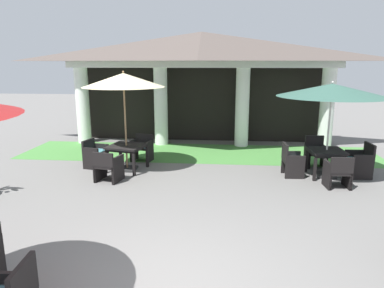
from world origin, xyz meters
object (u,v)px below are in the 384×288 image
at_px(patio_umbrella_near_foreground, 124,81).
at_px(patio_chair_far_back_west, 292,161).
at_px(patio_table_near_foreground, 126,148).
at_px(patio_chair_far_back_south, 338,172).
at_px(patio_umbrella_far_back, 332,91).
at_px(patio_chair_near_foreground_north, 142,148).
at_px(patio_table_far_back, 326,154).
at_px(patio_chair_near_foreground_west, 95,154).
at_px(patio_chair_far_back_east, 360,161).
at_px(patio_chair_near_foreground_south, 108,166).
at_px(patio_chair_far_back_north, 315,153).

distance_m(patio_umbrella_near_foreground, patio_chair_far_back_west, 5.10).
bearing_deg(patio_table_near_foreground, patio_chair_far_back_south, -10.17).
xyz_separation_m(patio_umbrella_far_back, patio_chair_far_back_south, (0.05, -0.92, -1.93)).
distance_m(patio_chair_near_foreground_north, patio_table_far_back, 5.46).
relative_size(patio_table_near_foreground, patio_chair_near_foreground_west, 1.37).
bearing_deg(patio_chair_far_back_east, patio_umbrella_far_back, 90.00).
height_order(patio_chair_near_foreground_south, patio_umbrella_far_back, patio_umbrella_far_back).
bearing_deg(patio_chair_far_back_west, patio_chair_near_foreground_west, -96.74).
xyz_separation_m(patio_chair_far_back_west, patio_chair_far_back_south, (0.97, -0.87, -0.01)).
xyz_separation_m(patio_table_far_back, patio_umbrella_far_back, (-0.00, -0.00, 1.69)).
relative_size(patio_umbrella_near_foreground, patio_chair_far_back_west, 3.12).
relative_size(patio_chair_near_foreground_south, patio_chair_far_back_north, 0.91).
relative_size(patio_chair_near_foreground_north, patio_chair_far_back_east, 0.89).
bearing_deg(patio_table_near_foreground, patio_chair_far_back_north, 8.57).
distance_m(patio_chair_near_foreground_west, patio_umbrella_far_back, 6.86).
bearing_deg(patio_table_near_foreground, patio_chair_near_foreground_south, -101.96).
relative_size(patio_table_far_back, patio_chair_far_back_south, 1.12).
bearing_deg(patio_umbrella_far_back, patio_chair_far_back_west, -176.87).
bearing_deg(patio_chair_near_foreground_south, patio_table_near_foreground, 90.00).
height_order(patio_table_near_foreground, patio_chair_far_back_south, patio_chair_far_back_south).
relative_size(patio_chair_near_foreground_west, patio_chair_far_back_south, 0.99).
distance_m(patio_table_near_foreground, patio_chair_far_back_west, 4.64).
distance_m(patio_umbrella_near_foreground, patio_chair_near_foreground_north, 2.37).
relative_size(patio_table_near_foreground, patio_chair_near_foreground_north, 1.37).
distance_m(patio_chair_near_foreground_north, patio_chair_near_foreground_south, 2.10).
xyz_separation_m(patio_chair_near_foreground_north, patio_umbrella_far_back, (5.34, -1.11, 1.91)).
distance_m(patio_chair_near_foreground_north, patio_chair_far_back_north, 5.29).
bearing_deg(patio_table_near_foreground, patio_table_far_back, -0.93).
distance_m(patio_umbrella_near_foreground, patio_chair_far_back_south, 6.09).
height_order(patio_umbrella_near_foreground, patio_chair_far_back_east, patio_umbrella_near_foreground).
bearing_deg(patio_chair_near_foreground_west, patio_table_far_back, 99.29).
height_order(patio_chair_near_foreground_north, patio_chair_far_back_east, patio_chair_far_back_east).
xyz_separation_m(patio_chair_near_foreground_west, patio_umbrella_far_back, (6.58, -0.31, 1.92)).
bearing_deg(patio_table_near_foreground, patio_umbrella_far_back, -0.93).
height_order(patio_chair_near_foreground_west, patio_table_far_back, patio_chair_near_foreground_west).
bearing_deg(patio_chair_far_back_east, patio_chair_far_back_west, 90.00).
bearing_deg(patio_table_far_back, patio_chair_far_back_south, -86.87).
bearing_deg(patio_chair_near_foreground_north, patio_chair_far_back_east, -177.68).
xyz_separation_m(patio_table_far_back, patio_chair_far_back_east, (0.92, 0.05, -0.21)).
bearing_deg(patio_chair_far_back_south, patio_chair_far_back_east, 44.76).
height_order(patio_chair_far_back_west, patio_chair_far_back_east, patio_chair_far_back_east).
height_order(patio_umbrella_near_foreground, patio_chair_far_back_west, patio_umbrella_near_foreground).
height_order(patio_chair_near_foreground_south, patio_table_far_back, patio_chair_near_foreground_south).
height_order(patio_umbrella_far_back, patio_chair_far_back_south, patio_umbrella_far_back).
relative_size(patio_table_far_back, patio_chair_far_back_west, 1.03).
xyz_separation_m(patio_umbrella_far_back, patio_chair_far_back_west, (-0.92, -0.05, -1.91)).
xyz_separation_m(patio_chair_near_foreground_south, patio_chair_far_back_south, (5.82, 0.02, -0.01)).
xyz_separation_m(patio_umbrella_near_foreground, patio_chair_far_back_south, (5.61, -1.01, -2.14)).
distance_m(patio_table_far_back, patio_chair_far_back_south, 0.95).
relative_size(patio_chair_near_foreground_west, patio_chair_far_back_west, 0.91).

